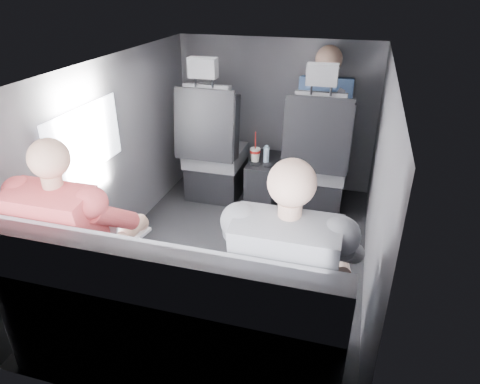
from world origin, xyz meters
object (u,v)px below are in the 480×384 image
(passenger_rear_left, at_px, (83,245))
(soda_cup, at_px, (255,155))
(passenger_front_right, at_px, (324,116))
(laptop_white, at_px, (102,231))
(water_bottle, at_px, (266,154))
(laptop_black, at_px, (304,260))
(passenger_rear_right, at_px, (289,280))
(front_seat_right, at_px, (316,167))
(rear_bench, at_px, (173,327))
(front_seat_left, at_px, (213,156))
(center_console, at_px, (264,180))

(passenger_rear_left, bearing_deg, soda_cup, 76.21)
(passenger_front_right, bearing_deg, laptop_white, -115.37)
(water_bottle, height_order, passenger_front_right, passenger_front_right)
(laptop_black, height_order, passenger_rear_right, passenger_rear_right)
(front_seat_right, height_order, rear_bench, front_seat_right)
(front_seat_left, bearing_deg, water_bottle, -0.35)
(rear_bench, distance_m, passenger_rear_right, 0.63)
(laptop_black, relative_size, passenger_front_right, 0.49)
(passenger_rear_right, distance_m, passenger_front_right, 2.07)
(front_seat_left, relative_size, soda_cup, 4.74)
(center_console, bearing_deg, laptop_black, -71.26)
(front_seat_right, xyz_separation_m, soda_cup, (-0.51, -0.04, 0.07))
(front_seat_right, bearing_deg, passenger_rear_left, -117.72)
(center_console, bearing_deg, passenger_front_right, 25.78)
(laptop_white, bearing_deg, front_seat_left, 89.37)
(soda_cup, bearing_deg, passenger_rear_right, -71.35)
(rear_bench, bearing_deg, center_console, 90.00)
(rear_bench, distance_m, laptop_black, 0.71)
(laptop_white, bearing_deg, passenger_rear_left, -104.04)
(front_seat_right, bearing_deg, laptop_white, -118.63)
(front_seat_left, height_order, soda_cup, front_seat_left)
(soda_cup, bearing_deg, passenger_rear_left, -103.79)
(laptop_white, xyz_separation_m, passenger_front_right, (0.92, 1.94, 0.12))
(laptop_black, bearing_deg, soda_cup, 111.57)
(water_bottle, height_order, laptop_black, laptop_black)
(front_seat_left, distance_m, soda_cup, 0.39)
(water_bottle, bearing_deg, center_console, 119.97)
(center_console, bearing_deg, laptop_white, -105.21)
(center_console, relative_size, rear_bench, 0.30)
(rear_bench, relative_size, passenger_front_right, 1.77)
(laptop_black, xyz_separation_m, passenger_front_right, (-0.12, 1.90, 0.13))
(rear_bench, xyz_separation_m, soda_cup, (-0.06, 1.87, 0.16))
(center_console, height_order, passenger_rear_left, passenger_rear_left)
(rear_bench, relative_size, laptop_white, 4.05)
(front_seat_right, bearing_deg, water_bottle, -179.61)
(soda_cup, height_order, passenger_rear_left, passenger_rear_left)
(rear_bench, xyz_separation_m, passenger_rear_right, (0.53, 0.09, 0.33))
(front_seat_right, bearing_deg, center_console, 174.93)
(laptop_black, relative_size, passenger_rear_right, 0.35)
(front_seat_right, distance_m, center_console, 0.49)
(laptop_white, bearing_deg, passenger_rear_right, -7.09)
(front_seat_right, height_order, water_bottle, front_seat_right)
(rear_bench, xyz_separation_m, passenger_front_right, (0.45, 2.16, 0.45))
(front_seat_right, distance_m, laptop_black, 1.66)
(passenger_rear_left, relative_size, passenger_rear_right, 0.98)
(passenger_rear_left, relative_size, passenger_front_right, 1.34)
(passenger_front_right, bearing_deg, laptop_black, -86.41)
(soda_cup, bearing_deg, center_console, 49.35)
(front_seat_left, bearing_deg, laptop_white, -90.63)
(water_bottle, bearing_deg, passenger_rear_left, -106.20)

